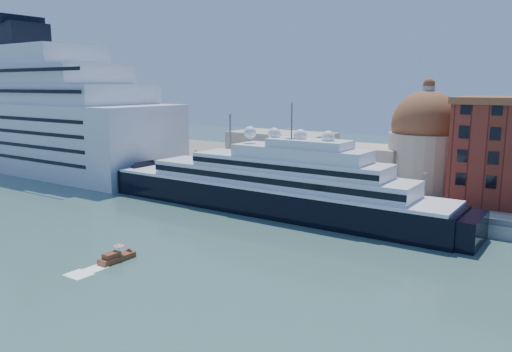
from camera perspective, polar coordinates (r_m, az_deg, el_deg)
The scene contains 9 objects.
ground at distance 92.81m, azimuth -5.46°, elevation -7.08°, with size 400.00×400.00×0.00m, color #335953.
quay at distance 119.60m, azimuth 5.04°, elevation -2.48°, with size 180.00×10.00×2.50m, color gray.
land at distance 156.00m, azimuth 12.48°, elevation 0.24°, with size 260.00×72.00×2.00m, color slate.
quay_fence at distance 115.39m, azimuth 3.95°, elevation -2.00°, with size 180.00×0.10×1.20m, color slate.
superyacht at distance 112.32m, azimuth 0.04°, elevation -1.40°, with size 94.09×13.04×28.12m.
service_barge at distance 143.22m, azimuth -16.62°, elevation -0.94°, with size 12.55×6.54×2.69m.
water_taxi at distance 83.65m, azimuth -15.70°, elevation -8.90°, with size 2.11×6.18×2.93m.
church at distance 136.32m, azimuth 12.38°, elevation 3.02°, with size 66.00×18.00×25.50m.
lamp_posts at distance 123.22m, azimuth -0.43°, elevation 2.00°, with size 120.80×2.40×18.00m.
Camera 1 is at (57.13, -67.69, 27.71)m, focal length 35.00 mm.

